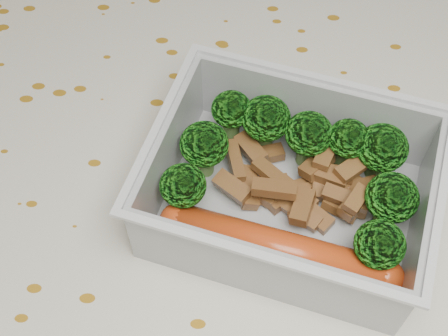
{
  "coord_description": "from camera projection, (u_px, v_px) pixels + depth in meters",
  "views": [
    {
      "loc": [
        0.01,
        -0.21,
        1.1
      ],
      "look_at": [
        0.0,
        -0.0,
        0.78
      ],
      "focal_mm": 50.0,
      "sensor_mm": 36.0,
      "label": 1
    }
  ],
  "objects": [
    {
      "name": "dining_table",
      "position": [
        221.0,
        247.0,
        0.48
      ],
      "size": [
        1.4,
        0.9,
        0.75
      ],
      "color": "brown",
      "rests_on": "ground"
    },
    {
      "name": "sausage",
      "position": [
        278.0,
        249.0,
        0.37
      ],
      "size": [
        0.14,
        0.05,
        0.02
      ],
      "color": "#C13F14",
      "rests_on": "lunch_container"
    },
    {
      "name": "broccoli_florets",
      "position": [
        303.0,
        159.0,
        0.38
      ],
      "size": [
        0.15,
        0.12,
        0.04
      ],
      "color": "#608C3F",
      "rests_on": "lunch_container"
    },
    {
      "name": "tablecloth",
      "position": [
        220.0,
        216.0,
        0.44
      ],
      "size": [
        1.46,
        0.96,
        0.19
      ],
      "color": "beige",
      "rests_on": "dining_table"
    },
    {
      "name": "lunch_container",
      "position": [
        289.0,
        193.0,
        0.38
      ],
      "size": [
        0.2,
        0.17,
        0.06
      ],
      "color": "silver",
      "rests_on": "tablecloth"
    },
    {
      "name": "meat_pile",
      "position": [
        302.0,
        186.0,
        0.39
      ],
      "size": [
        0.11,
        0.07,
        0.03
      ],
      "color": "brown",
      "rests_on": "lunch_container"
    }
  ]
}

